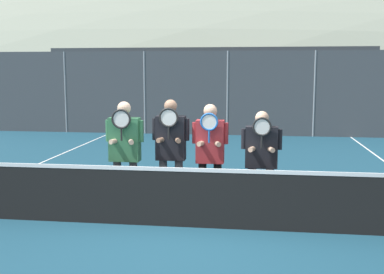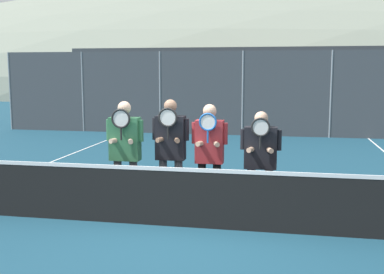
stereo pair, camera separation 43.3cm
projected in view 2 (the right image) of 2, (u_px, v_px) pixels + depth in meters
name	position (u px, v px, depth m)	size (l,w,h in m)	color
ground_plane	(180.00, 227.00, 7.19)	(120.00, 120.00, 0.00)	navy
hill_distant	(275.00, 87.00, 66.60)	(133.81, 74.34, 26.02)	gray
clubhouse_building	(232.00, 80.00, 26.79)	(16.48, 5.50, 3.45)	tan
fence_back	(243.00, 93.00, 17.04)	(18.21, 0.06, 3.00)	gray
tennis_net	(180.00, 196.00, 7.12)	(11.61, 0.09, 1.00)	gray
court_line_left_sideline	(23.00, 173.00, 10.92)	(0.05, 16.00, 0.01)	white
player_leftmost	(125.00, 147.00, 7.73)	(0.62, 0.34, 1.83)	#56565B
player_center_left	(171.00, 147.00, 7.71)	(0.60, 0.34, 1.86)	#56565B
player_center_right	(209.00, 150.00, 7.60)	(0.57, 0.34, 1.79)	black
player_rightmost	(261.00, 156.00, 7.41)	(0.63, 0.34, 1.70)	#232838
car_far_left	(136.00, 102.00, 21.22)	(4.08, 1.93, 1.79)	#285638
car_left_of_center	(245.00, 105.00, 20.23)	(4.42, 1.94, 1.72)	slate
car_center	(365.00, 105.00, 19.40)	(4.15, 2.01, 1.85)	navy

